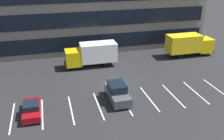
# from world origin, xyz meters

# --- Properties ---
(ground_plane) EXTENTS (120.00, 120.00, 0.00)m
(ground_plane) POSITION_xyz_m (0.00, 0.00, 0.00)
(ground_plane) COLOR #262628
(lot_markings) EXTENTS (22.54, 5.40, 0.01)m
(lot_markings) POSITION_xyz_m (0.00, -4.07, 0.00)
(lot_markings) COLOR silver
(lot_markings) RESTS_ON ground_plane
(box_truck_yellow_all) EXTENTS (7.30, 2.42, 3.39)m
(box_truck_yellow_all) POSITION_xyz_m (13.68, 6.89, 1.91)
(box_truck_yellow_all) COLOR yellow
(box_truck_yellow_all) RESTS_ON ground_plane
(box_truck_yellow) EXTENTS (7.15, 2.37, 3.31)m
(box_truck_yellow) POSITION_xyz_m (-1.45, 6.47, 1.87)
(box_truck_yellow) COLOR yellow
(box_truck_yellow) RESTS_ON ground_plane
(sedan_maroon) EXTENTS (1.65, 3.93, 1.41)m
(sedan_maroon) POSITION_xyz_m (-9.31, -4.08, 0.67)
(sedan_maroon) COLOR maroon
(sedan_maroon) RESTS_ON ground_plane
(suv_charcoal) EXTENTS (1.85, 4.37, 1.98)m
(suv_charcoal) POSITION_xyz_m (-0.63, -3.47, 0.95)
(suv_charcoal) COLOR #474C51
(suv_charcoal) RESTS_ON ground_plane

